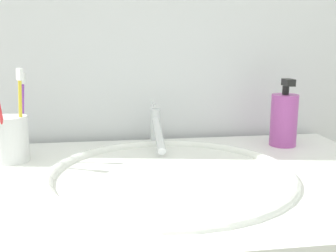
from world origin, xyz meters
TOP-DOWN VIEW (x-y plane):
  - tiled_wall_back at (0.00, 0.33)m, footprint 2.11×0.04m
  - sink_basin at (0.01, -0.00)m, footprint 0.47×0.47m
  - faucet at (0.01, 0.21)m, footprint 0.02×0.17m
  - toothbrush_cup at (-0.31, 0.14)m, footprint 0.08×0.08m
  - toothbrush_yellow at (-0.28, 0.13)m, footprint 0.02×0.02m
  - toothbrush_purple at (-0.29, 0.18)m, footprint 0.02×0.04m
  - soap_dispenser at (0.31, 0.18)m, footprint 0.06×0.06m

SIDE VIEW (x-z plane):
  - sink_basin at x=0.01m, z-range 0.80..0.90m
  - faucet at x=0.01m, z-range 0.88..0.98m
  - toothbrush_cup at x=-0.31m, z-range 0.89..0.98m
  - soap_dispenser at x=0.31m, z-range 0.87..1.03m
  - toothbrush_purple at x=-0.29m, z-range 0.90..1.08m
  - toothbrush_yellow at x=-0.28m, z-range 0.90..1.09m
  - tiled_wall_back at x=0.00m, z-range 0.00..2.40m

